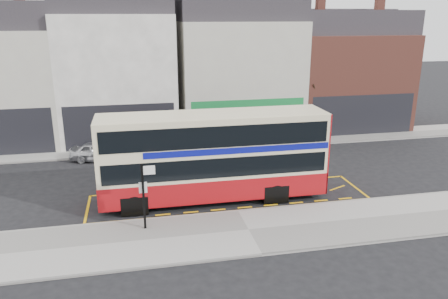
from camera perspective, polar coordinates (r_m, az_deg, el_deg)
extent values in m
plane|color=black|center=(21.13, 1.60, -7.91)|extent=(120.00, 120.00, 0.00)
cube|color=#9D9A95|center=(19.10, 3.22, -10.57)|extent=(40.00, 4.00, 0.15)
cube|color=gray|center=(20.77, 1.85, -8.16)|extent=(40.00, 0.15, 0.15)
cube|color=#9D9A95|center=(31.23, -3.05, 0.64)|extent=(50.00, 3.00, 0.15)
cube|color=beige|center=(35.14, -26.76, 7.26)|extent=(8.00, 8.00, 8.00)
cube|color=white|center=(33.91, -13.59, 9.17)|extent=(8.00, 8.00, 9.00)
cube|color=#28262B|center=(33.63, -14.26, 18.30)|extent=(8.00, 7.20, 1.80)
cube|color=black|center=(30.54, -13.37, 2.78)|extent=(7.36, 0.06, 3.20)
cube|color=black|center=(30.61, -13.34, 2.42)|extent=(5.60, 0.04, 2.00)
cube|color=beige|center=(34.86, 1.57, 9.42)|extent=(9.00, 8.00, 8.50)
cube|color=#28262B|center=(34.54, 1.65, 17.92)|extent=(9.00, 7.20, 1.80)
cube|color=#157635|center=(31.55, 3.20, 3.68)|extent=(8.28, 0.06, 3.20)
cube|color=black|center=(31.62, 3.19, 3.33)|extent=(6.30, 0.04, 2.00)
cube|color=brown|center=(38.01, 15.05, 8.74)|extent=(9.00, 8.00, 7.50)
cube|color=#28262B|center=(37.65, 15.61, 15.74)|extent=(9.00, 7.20, 1.80)
cube|color=brown|center=(35.60, 12.48, 18.01)|extent=(0.60, 0.60, 1.20)
cube|color=brown|center=(37.86, 19.67, 17.37)|extent=(0.60, 0.60, 1.20)
cube|color=black|center=(34.93, 17.66, 4.22)|extent=(8.28, 0.06, 3.20)
cube|color=black|center=(34.99, 17.61, 3.91)|extent=(6.30, 0.04, 2.00)
cube|color=beige|center=(21.46, -1.40, -0.64)|extent=(11.09, 2.57, 4.08)
cube|color=maroon|center=(21.96, -1.37, -4.33)|extent=(11.13, 2.61, 1.11)
cube|color=maroon|center=(23.03, 12.24, 0.21)|extent=(0.07, 2.56, 4.08)
cube|color=black|center=(21.55, -1.39, -1.34)|extent=(10.64, 2.63, 0.96)
cube|color=black|center=(21.12, -1.42, 2.54)|extent=(10.64, 2.63, 1.01)
cube|color=navy|center=(21.50, 1.23, 0.86)|extent=(8.87, 2.61, 0.30)
cube|color=black|center=(21.42, -16.09, -2.87)|extent=(0.07, 2.32, 1.61)
cube|color=black|center=(20.91, -16.49, 1.67)|extent=(0.07, 2.32, 1.01)
cube|color=black|center=(21.13, -16.27, -0.43)|extent=(0.06, 1.76, 0.35)
cube|color=beige|center=(20.94, -1.44, 4.54)|extent=(11.09, 2.47, 0.12)
cylinder|color=black|center=(20.78, -11.59, -7.20)|extent=(1.01, 0.29, 1.01)
cylinder|color=black|center=(22.88, -11.64, -4.88)|extent=(1.01, 0.29, 1.01)
cylinder|color=black|center=(21.77, 6.80, -5.80)|extent=(1.01, 0.29, 1.01)
cylinder|color=black|center=(23.78, 5.10, -3.72)|extent=(1.01, 0.29, 1.01)
cube|color=black|center=(18.83, -10.47, -6.08)|extent=(0.10, 0.10, 2.93)
cube|color=white|center=(18.41, -9.75, -2.66)|extent=(0.53, 0.05, 0.43)
cube|color=white|center=(18.74, -10.54, -4.91)|extent=(0.34, 0.03, 0.49)
imported|color=#BCBDC1|center=(28.94, -16.01, -0.26)|extent=(3.84, 2.24, 1.23)
imported|color=#3D3E44|center=(28.58, -6.14, 0.41)|extent=(4.62, 1.71, 1.51)
imported|color=white|center=(30.70, 7.89, 1.49)|extent=(5.49, 3.65, 1.48)
cylinder|color=#342617|center=(34.03, 11.05, 3.31)|extent=(0.24, 0.24, 1.96)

